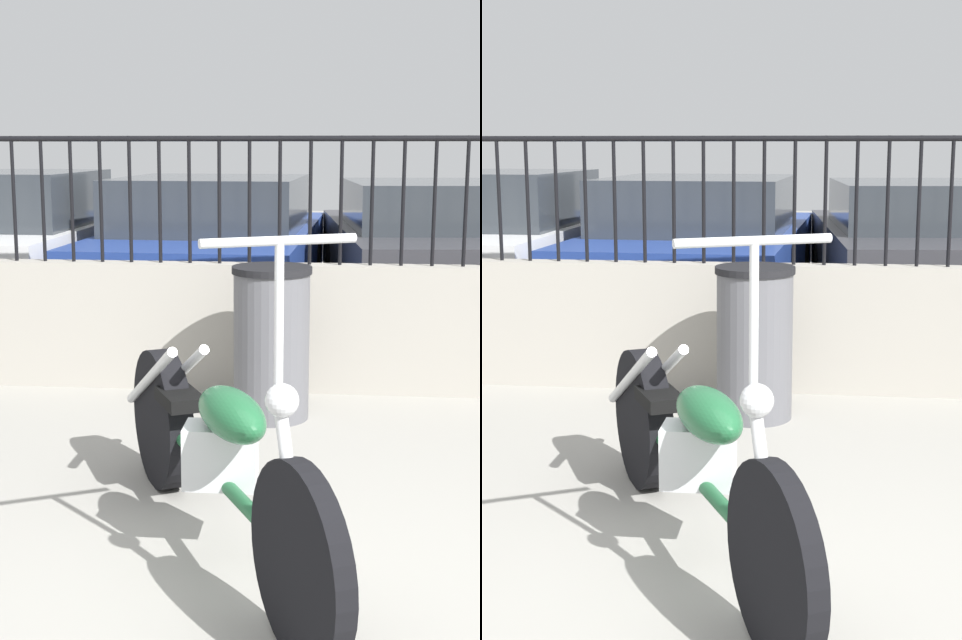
# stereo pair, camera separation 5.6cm
# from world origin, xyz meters

# --- Properties ---
(low_wall) EXTENTS (9.37, 0.18, 0.84)m
(low_wall) POSITION_xyz_m (0.00, 3.12, 0.42)
(low_wall) COLOR #9E998E
(low_wall) RESTS_ON ground_plane
(fence_railing) EXTENTS (9.37, 0.04, 0.82)m
(fence_railing) POSITION_xyz_m (-0.00, 3.12, 1.39)
(fence_railing) COLOR black
(fence_railing) RESTS_ON low_wall
(motorcycle_green) EXTENTS (1.11, 2.08, 1.33)m
(motorcycle_green) POSITION_xyz_m (-0.44, 0.76, 0.40)
(motorcycle_green) COLOR black
(motorcycle_green) RESTS_ON ground_plane
(trash_bin) EXTENTS (0.47, 0.47, 0.91)m
(trash_bin) POSITION_xyz_m (-0.30, 2.50, 0.46)
(trash_bin) COLOR #56565B
(trash_bin) RESTS_ON ground_plane
(car_white) EXTENTS (1.90, 4.00, 1.36)m
(car_white) POSITION_xyz_m (-3.07, 5.75, 0.68)
(car_white) COLOR black
(car_white) RESTS_ON ground_plane
(car_blue) EXTENTS (2.06, 4.43, 1.31)m
(car_blue) POSITION_xyz_m (-1.08, 5.96, 0.66)
(car_blue) COLOR black
(car_blue) RESTS_ON ground_plane
(car_dark_grey) EXTENTS (2.15, 4.26, 1.28)m
(car_dark_grey) POSITION_xyz_m (1.03, 5.98, 0.66)
(car_dark_grey) COLOR black
(car_dark_grey) RESTS_ON ground_plane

